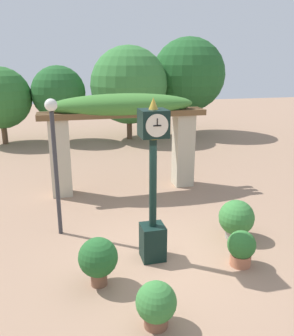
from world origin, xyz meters
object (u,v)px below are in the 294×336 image
potted_plant_near_right (241,247)px  pedestal_clock (153,188)px  lamp_post (54,146)px  potted_plant_near_left (98,259)px  potted_plant_far_right (156,304)px  potted_plant_far_left (236,219)px

potted_plant_near_right → pedestal_clock: bearing=157.6°
lamp_post → potted_plant_near_left: bearing=-73.7°
potted_plant_near_right → potted_plant_far_right: potted_plant_far_right is taller
potted_plant_far_right → lamp_post: 4.31m
potted_plant_near_left → potted_plant_far_left: bearing=17.7°
potted_plant_near_left → potted_plant_far_right: (0.76, -1.32, -0.14)m
potted_plant_near_left → potted_plant_far_left: potted_plant_near_left is taller
potted_plant_far_right → potted_plant_near_right: bearing=30.8°
pedestal_clock → potted_plant_near_right: pedestal_clock is taller
potted_plant_near_left → potted_plant_near_right: 2.93m
pedestal_clock → potted_plant_far_left: pedestal_clock is taller
potted_plant_near_left → lamp_post: lamp_post is taller
potted_plant_near_right → potted_plant_far_left: 1.21m
pedestal_clock → potted_plant_far_right: size_ratio=4.40×
potted_plant_near_right → potted_plant_far_right: 2.53m
pedestal_clock → potted_plant_far_left: (2.16, 0.41, -1.10)m
pedestal_clock → potted_plant_far_right: bearing=-103.3°
pedestal_clock → lamp_post: (-1.91, 1.66, 0.61)m
pedestal_clock → potted_plant_far_left: bearing=10.8°
lamp_post → potted_plant_far_left: bearing=-17.0°
potted_plant_far_right → potted_plant_near_left: bearing=119.8°
potted_plant_near_left → potted_plant_near_right: (2.93, -0.03, -0.15)m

